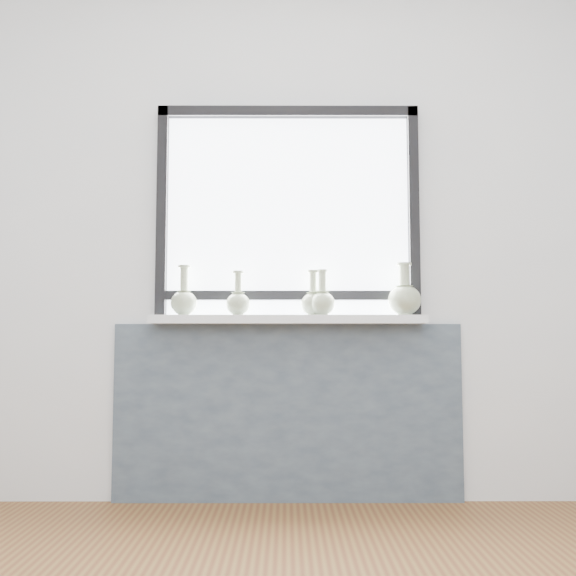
{
  "coord_description": "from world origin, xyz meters",
  "views": [
    {
      "loc": [
        -0.01,
        -1.39,
        0.78
      ],
      "look_at": [
        0.0,
        1.55,
        1.02
      ],
      "focal_mm": 40.0,
      "sensor_mm": 36.0,
      "label": 1
    }
  ],
  "objects_px": {
    "vase_c": "(313,302)",
    "vase_e": "(405,298)",
    "vase_b": "(238,302)",
    "vase_d": "(322,301)",
    "windowsill": "(288,320)",
    "vase_a": "(184,300)"
  },
  "relations": [
    {
      "from": "vase_c",
      "to": "vase_e",
      "type": "bearing_deg",
      "value": -4.05
    },
    {
      "from": "vase_b",
      "to": "vase_d",
      "type": "relative_size",
      "value": 0.97
    },
    {
      "from": "vase_b",
      "to": "vase_e",
      "type": "height_order",
      "value": "vase_e"
    },
    {
      "from": "vase_d",
      "to": "vase_b",
      "type": "bearing_deg",
      "value": 178.95
    },
    {
      "from": "windowsill",
      "to": "vase_a",
      "type": "distance_m",
      "value": 0.51
    },
    {
      "from": "vase_a",
      "to": "vase_c",
      "type": "height_order",
      "value": "vase_a"
    },
    {
      "from": "vase_b",
      "to": "vase_d",
      "type": "height_order",
      "value": "vase_d"
    },
    {
      "from": "windowsill",
      "to": "vase_d",
      "type": "xyz_separation_m",
      "value": [
        0.17,
        -0.03,
        0.09
      ]
    },
    {
      "from": "vase_c",
      "to": "vase_d",
      "type": "relative_size",
      "value": 1.0
    },
    {
      "from": "vase_c",
      "to": "vase_e",
      "type": "relative_size",
      "value": 0.87
    },
    {
      "from": "vase_a",
      "to": "vase_c",
      "type": "relative_size",
      "value": 1.11
    },
    {
      "from": "vase_a",
      "to": "vase_b",
      "type": "bearing_deg",
      "value": -3.78
    },
    {
      "from": "windowsill",
      "to": "vase_e",
      "type": "bearing_deg",
      "value": -2.93
    },
    {
      "from": "vase_a",
      "to": "vase_d",
      "type": "xyz_separation_m",
      "value": [
        0.67,
        -0.02,
        -0.01
      ]
    },
    {
      "from": "vase_c",
      "to": "vase_d",
      "type": "height_order",
      "value": "same"
    },
    {
      "from": "vase_b",
      "to": "vase_e",
      "type": "distance_m",
      "value": 0.8
    },
    {
      "from": "vase_d",
      "to": "vase_e",
      "type": "height_order",
      "value": "vase_e"
    },
    {
      "from": "windowsill",
      "to": "vase_b",
      "type": "relative_size",
      "value": 6.18
    },
    {
      "from": "vase_c",
      "to": "vase_e",
      "type": "height_order",
      "value": "vase_e"
    },
    {
      "from": "vase_d",
      "to": "vase_e",
      "type": "bearing_deg",
      "value": -0.38
    },
    {
      "from": "vase_b",
      "to": "vase_e",
      "type": "bearing_deg",
      "value": -0.72
    },
    {
      "from": "vase_d",
      "to": "vase_e",
      "type": "xyz_separation_m",
      "value": [
        0.39,
        -0.0,
        0.02
      ]
    }
  ]
}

